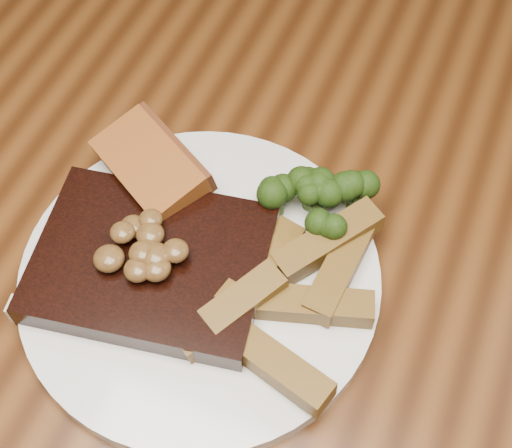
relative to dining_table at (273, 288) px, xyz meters
The scene contains 9 objects.
dining_table is the anchor object (origin of this frame).
chair_far 0.65m from the dining_table, 80.04° to the left, with size 0.48×0.48×0.94m.
plate 0.12m from the dining_table, 122.71° to the right, with size 0.28×0.28×0.01m, color silver.
steak 0.16m from the dining_table, 135.20° to the right, with size 0.17×0.13×0.03m, color black.
steak_bone 0.19m from the dining_table, 119.02° to the right, with size 0.16×0.01×0.02m, color #C4B697.
mushroom_pile 0.18m from the dining_table, 139.76° to the right, with size 0.07×0.07×0.03m, color brown, non-canonical shape.
garlic_bread 0.16m from the dining_table, behind, with size 0.10×0.05×0.02m, color #96471B.
potato_wedges 0.14m from the dining_table, 57.30° to the right, with size 0.12×0.12×0.02m, color brown, non-canonical shape.
broccoli_cluster 0.13m from the dining_table, 42.19° to the left, with size 0.07×0.07×0.04m, color #1F380C, non-canonical shape.
Camera 1 is at (0.10, -0.29, 1.26)m, focal length 50.00 mm.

